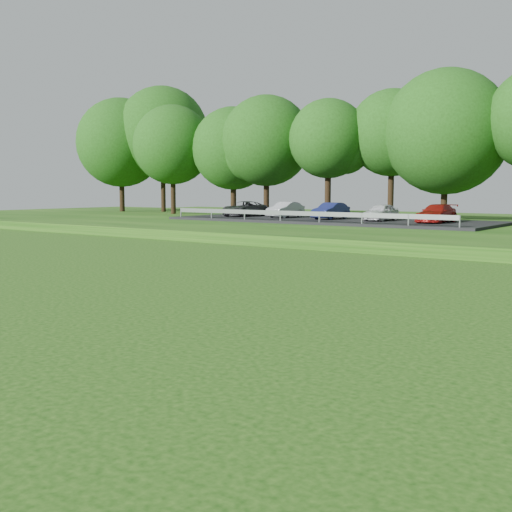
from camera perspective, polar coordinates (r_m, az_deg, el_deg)
The scene contains 1 object.
parking_lot at distance 47.21m, azimuth 6.34°, elevation 3.59°, with size 24.00×9.00×1.38m.
Camera 1 is at (-0.36, -7.90, 3.07)m, focal length 45.00 mm.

